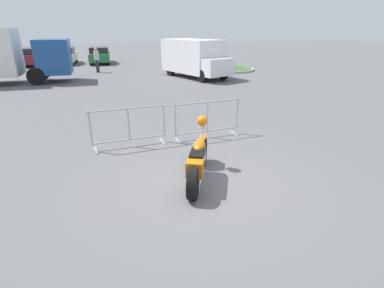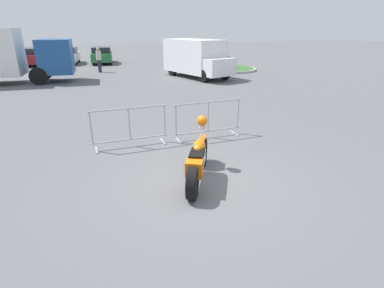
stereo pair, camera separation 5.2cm
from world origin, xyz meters
name	(u,v)px [view 1 (the left image)]	position (x,y,z in m)	size (l,w,h in m)	color
ground_plane	(204,182)	(0.00, 0.00, 0.00)	(120.00, 120.00, 0.00)	#5B5B5E
motorcycle	(198,159)	(-0.07, 0.16, 0.46)	(1.11, 1.99, 1.21)	black
crowd_barrier_near	(129,127)	(-1.18, 2.51, 0.55)	(2.03, 0.54, 1.07)	#9EA0A5
crowd_barrier_far	(207,119)	(1.05, 2.51, 0.55)	(2.03, 0.54, 1.07)	#9EA0A5
delivery_van	(194,57)	(4.37, 13.43, 1.24)	(3.48, 5.36, 2.31)	white
parked_car_maroon	(28,57)	(-6.78, 23.84, 0.71)	(2.01, 4.25, 1.40)	maroon
parked_car_white	(65,56)	(-3.90, 24.08, 0.70)	(1.99, 4.20, 1.39)	white
parked_car_green	(100,55)	(-1.02, 23.57, 0.71)	(2.01, 4.24, 1.40)	#236B38
pedestrian	(97,59)	(-1.44, 17.68, 0.92)	(0.39, 0.39, 1.69)	#262838
planter_island	(225,65)	(7.70, 15.95, 0.34)	(4.07, 4.07, 1.14)	#ADA89E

